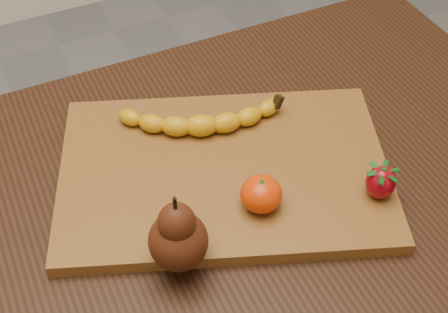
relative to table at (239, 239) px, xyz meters
name	(u,v)px	position (x,y,z in m)	size (l,w,h in m)	color
table	(239,239)	(0.00, 0.00, 0.00)	(1.00, 0.70, 0.76)	black
cutting_board	(224,171)	(0.00, 0.04, 0.11)	(0.45, 0.30, 0.02)	brown
banana	(201,126)	(-0.01, 0.11, 0.13)	(0.20, 0.05, 0.03)	#CB9109
pear	(177,231)	(-0.12, -0.07, 0.17)	(0.07, 0.07, 0.11)	#441B0B
mandarin	(261,194)	(0.01, -0.04, 0.14)	(0.05, 0.05, 0.05)	red
strawberry	(381,181)	(0.16, -0.09, 0.14)	(0.04, 0.04, 0.05)	maroon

